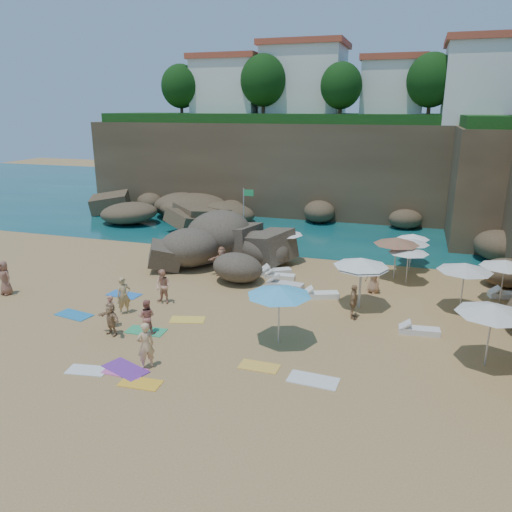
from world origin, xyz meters
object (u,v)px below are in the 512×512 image
(parasol_1, at_px, (413,236))
(person_stand_2, at_px, (217,234))
(parasol_0, at_px, (285,232))
(flag_pole, at_px, (245,208))
(person_stand_6, at_px, (146,345))
(person_stand_0, at_px, (124,296))
(lounger_0, at_px, (275,272))
(person_stand_5, at_px, (222,261))
(person_stand_1, at_px, (147,317))
(person_stand_3, at_px, (353,302))
(rock_outcrop, at_px, (216,267))
(person_stand_4, at_px, (374,277))
(parasol_2, at_px, (412,241))

(parasol_1, relative_size, person_stand_2, 1.27)
(parasol_0, xyz_separation_m, parasol_1, (7.58, 2.21, -0.24))
(flag_pole, distance_m, person_stand_6, 18.42)
(person_stand_0, height_order, person_stand_2, person_stand_0)
(parasol_0, bearing_deg, person_stand_0, -116.65)
(lounger_0, bearing_deg, flag_pole, 90.72)
(person_stand_6, bearing_deg, person_stand_2, -124.31)
(person_stand_0, xyz_separation_m, person_stand_6, (3.54, -4.20, 0.01))
(person_stand_2, relative_size, person_stand_5, 0.91)
(parasol_0, distance_m, person_stand_1, 12.19)
(parasol_0, relative_size, person_stand_3, 1.38)
(rock_outcrop, bearing_deg, person_stand_5, -56.32)
(person_stand_2, distance_m, person_stand_5, 6.78)
(flag_pole, relative_size, parasol_0, 1.74)
(lounger_0, bearing_deg, parasol_1, 0.30)
(parasol_0, height_order, person_stand_5, parasol_0)
(rock_outcrop, xyz_separation_m, person_stand_4, (9.46, -1.56, 0.88))
(parasol_0, bearing_deg, parasol_2, 4.74)
(parasol_2, bearing_deg, lounger_0, -157.57)
(rock_outcrop, relative_size, person_stand_6, 4.05)
(parasol_1, xyz_separation_m, person_stand_2, (-13.16, 0.39, -0.94))
(parasol_2, height_order, person_stand_3, parasol_2)
(person_stand_2, bearing_deg, rock_outcrop, 163.50)
(flag_pole, xyz_separation_m, person_stand_4, (9.63, -7.61, -1.62))
(parasol_2, xyz_separation_m, person_stand_2, (-13.08, 1.97, -1.02))
(person_stand_2, relative_size, person_stand_6, 0.86)
(parasol_1, bearing_deg, parasol_2, -92.66)
(parasol_2, distance_m, person_stand_5, 11.16)
(person_stand_3, xyz_separation_m, person_stand_6, (-6.75, -6.90, 0.09))
(parasol_2, xyz_separation_m, person_stand_6, (-9.07, -14.99, -0.89))
(person_stand_2, xyz_separation_m, person_stand_4, (11.34, -6.38, 0.10))
(rock_outcrop, height_order, lounger_0, rock_outcrop)
(parasol_1, relative_size, person_stand_3, 1.21)
(lounger_0, distance_m, person_stand_2, 7.61)
(flag_pole, xyz_separation_m, person_stand_1, (0.85, -15.58, -1.73))
(parasol_0, bearing_deg, person_stand_6, -96.22)
(parasol_0, relative_size, parasol_1, 1.14)
(person_stand_0, bearing_deg, parasol_0, 15.31)
(parasol_0, height_order, person_stand_0, parasol_0)
(rock_outcrop, bearing_deg, person_stand_0, -100.03)
(rock_outcrop, distance_m, person_stand_2, 5.23)
(rock_outcrop, bearing_deg, flag_pole, 91.62)
(flag_pole, relative_size, person_stand_2, 2.51)
(rock_outcrop, xyz_separation_m, lounger_0, (3.78, -0.22, 0.14))
(lounger_0, xyz_separation_m, person_stand_4, (5.68, -1.34, 0.73))
(parasol_0, relative_size, person_stand_2, 1.45)
(person_stand_0, xyz_separation_m, person_stand_3, (10.29, 2.70, -0.08))
(parasol_1, bearing_deg, lounger_0, -148.19)
(person_stand_1, bearing_deg, parasol_0, -115.95)
(person_stand_5, xyz_separation_m, person_stand_6, (1.22, -10.79, 0.05))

